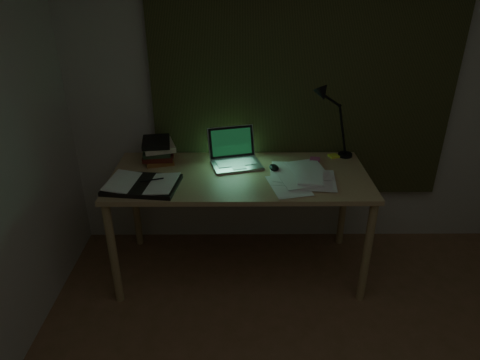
% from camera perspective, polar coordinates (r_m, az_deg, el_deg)
% --- Properties ---
extents(wall_back, '(3.50, 0.00, 2.50)m').
position_cam_1_polar(wall_back, '(3.26, 8.26, 11.47)').
color(wall_back, beige).
rests_on(wall_back, ground).
extents(curtain, '(2.20, 0.06, 2.00)m').
position_cam_1_polar(curtain, '(3.17, 8.60, 14.77)').
color(curtain, '#2B2E17').
rests_on(curtain, wall_back).
extents(desk, '(1.76, 0.77, 0.80)m').
position_cam_1_polar(desk, '(3.13, -0.01, -5.86)').
color(desk, tan).
rests_on(desk, floor).
extents(laptop, '(0.43, 0.46, 0.25)m').
position_cam_1_polar(laptop, '(3.01, -0.46, 4.02)').
color(laptop, silver).
rests_on(laptop, desk).
extents(open_textbook, '(0.50, 0.38, 0.04)m').
position_cam_1_polar(open_textbook, '(2.83, -12.90, -0.53)').
color(open_textbook, white).
rests_on(open_textbook, desk).
extents(book_stack, '(0.26, 0.29, 0.17)m').
position_cam_1_polar(book_stack, '(3.17, -10.87, 3.99)').
color(book_stack, white).
rests_on(book_stack, desk).
extents(loose_papers, '(0.49, 0.50, 0.02)m').
position_cam_1_polar(loose_papers, '(2.90, 8.22, 0.35)').
color(loose_papers, white).
rests_on(loose_papers, desk).
extents(mouse, '(0.09, 0.11, 0.04)m').
position_cam_1_polar(mouse, '(3.00, 4.55, 1.65)').
color(mouse, black).
rests_on(mouse, desk).
extents(sticky_yellow, '(0.08, 0.08, 0.01)m').
position_cam_1_polar(sticky_yellow, '(3.29, 12.39, 3.16)').
color(sticky_yellow, '#EFFA34').
rests_on(sticky_yellow, desk).
extents(sticky_pink, '(0.09, 0.09, 0.02)m').
position_cam_1_polar(sticky_pink, '(3.20, 9.95, 2.71)').
color(sticky_pink, '#CB4F86').
rests_on(sticky_pink, desk).
extents(desk_lamp, '(0.43, 0.37, 0.57)m').
position_cam_1_polar(desk_lamp, '(3.22, 14.36, 7.77)').
color(desk_lamp, black).
rests_on(desk_lamp, desk).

